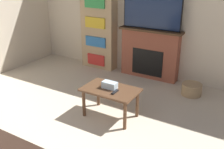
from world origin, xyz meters
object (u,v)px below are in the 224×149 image
storage_basket (192,89)px  coffee_table (110,93)px  fireplace (150,53)px  tv (152,12)px  bookshelf (99,31)px

storage_basket → coffee_table: bearing=-122.4°
fireplace → storage_basket: size_ratio=3.66×
tv → storage_basket: bearing=-20.0°
tv → storage_basket: size_ratio=3.36×
tv → bookshelf: bearing=-179.9°
bookshelf → fireplace: bearing=1.1°
tv → storage_basket: 1.62m
coffee_table → bookshelf: size_ratio=0.50×
bookshelf → storage_basket: (2.20, -0.36, -0.72)m
bookshelf → storage_basket: size_ratio=4.73×
fireplace → storage_basket: fireplace is taller
tv → storage_basket: (0.99, -0.36, -1.22)m
coffee_table → storage_basket: 1.64m
tv → bookshelf: 1.31m
coffee_table → bookshelf: bookshelf is taller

